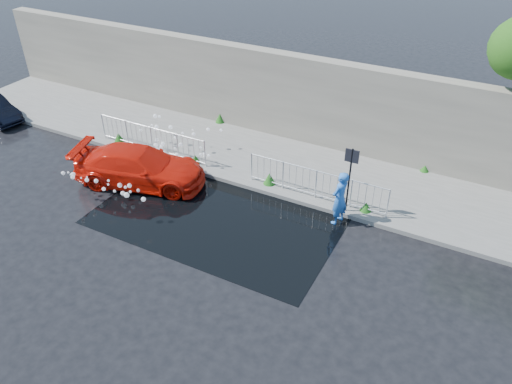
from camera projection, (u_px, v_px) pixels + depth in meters
ground at (190, 228)px, 16.16m from camera, size 90.00×90.00×0.00m
pavement at (260, 158)px, 19.79m from camera, size 30.00×4.00×0.15m
curb at (235, 182)px, 18.32m from camera, size 30.00×0.25×0.16m
retaining_wall at (285, 95)px, 20.38m from camera, size 30.00×0.60×3.50m
puddle at (219, 216)px, 16.70m from camera, size 8.00×5.00×0.01m
sign_post at (350, 170)px, 15.85m from camera, size 0.45×0.06×2.50m
railing_left at (152, 138)px, 19.75m from camera, size 5.05×0.05×1.10m
railing_right at (316, 183)px, 17.05m from camera, size 5.05×0.05×1.10m
weeds at (243, 156)px, 19.40m from camera, size 12.17×3.93×0.44m
water_spray at (148, 156)px, 18.69m from camera, size 3.66×5.58×1.07m
red_car at (140, 167)px, 18.04m from camera, size 5.10×3.21×1.38m
person at (340, 198)px, 15.92m from camera, size 0.62×0.79×1.90m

